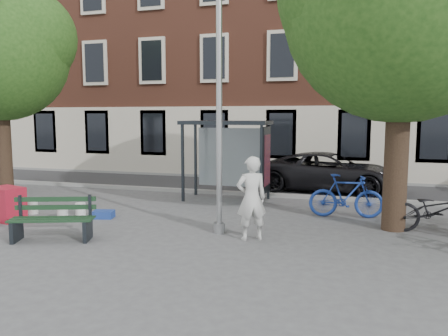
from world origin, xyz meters
name	(u,v)px	position (x,y,z in m)	size (l,w,h in m)	color
ground	(219,233)	(0.00, 0.00, 0.00)	(90.00, 90.00, 0.00)	#4C4C4F
road	(272,187)	(0.00, 7.00, 0.01)	(40.00, 4.00, 0.01)	#28282B
curb_near	(262,195)	(0.00, 5.00, 0.06)	(40.00, 0.25, 0.12)	gray
curb_far	(281,179)	(0.00, 9.00, 0.06)	(40.00, 0.25, 0.12)	gray
building_row	(296,32)	(0.00, 13.00, 7.00)	(30.00, 8.00, 14.00)	brown
lamppost	(219,116)	(0.00, 0.00, 2.78)	(0.28, 0.35, 6.11)	#9EA0A3
bus_shelter	(239,142)	(-0.61, 4.11, 1.92)	(2.85, 1.45, 2.62)	#1E2328
painter	(251,198)	(0.85, -0.34, 0.95)	(0.69, 0.45, 1.89)	silver
bench	(53,221)	(-3.40, -1.64, 0.43)	(1.91, 1.15, 0.94)	#1E2328
bike_a	(436,210)	(4.93, 1.43, 0.56)	(0.74, 2.13, 1.12)	black
bike_b	(346,196)	(2.85, 2.53, 0.60)	(0.56, 1.99, 1.20)	#1B3896
car_dark	(329,172)	(2.16, 6.78, 0.72)	(2.38, 5.17, 1.44)	black
red_stand	(7,204)	(-5.78, -0.43, 0.45)	(0.90, 0.60, 0.90)	#A51629
blue_crate	(103,214)	(-3.50, 0.56, 0.10)	(0.55, 0.40, 0.20)	navy
bucket_a	(63,213)	(-4.45, 0.09, 0.18)	(0.28, 0.28, 0.36)	silver
bucket_b	(33,207)	(-5.71, 0.45, 0.18)	(0.28, 0.28, 0.36)	silver
bucket_c	(81,209)	(-4.26, 0.62, 0.18)	(0.28, 0.28, 0.36)	white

